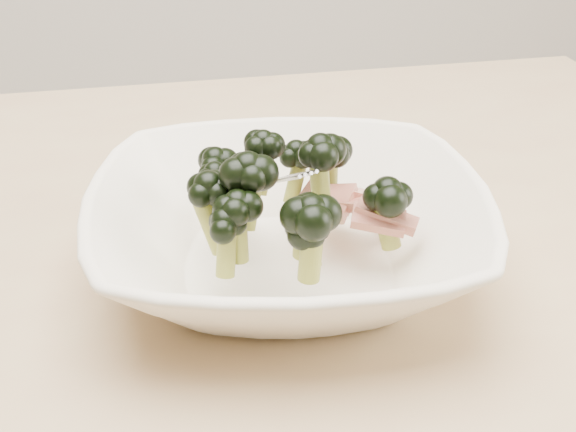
% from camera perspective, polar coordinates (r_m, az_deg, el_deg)
% --- Properties ---
extents(dining_table, '(1.20, 0.80, 0.75)m').
position_cam_1_polar(dining_table, '(0.73, -9.07, -8.36)').
color(dining_table, tan).
rests_on(dining_table, ground).
extents(broccoli_dish, '(0.34, 0.34, 0.12)m').
position_cam_1_polar(broccoli_dish, '(0.60, -0.02, -0.86)').
color(broccoli_dish, '#F2E6CD').
rests_on(broccoli_dish, dining_table).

